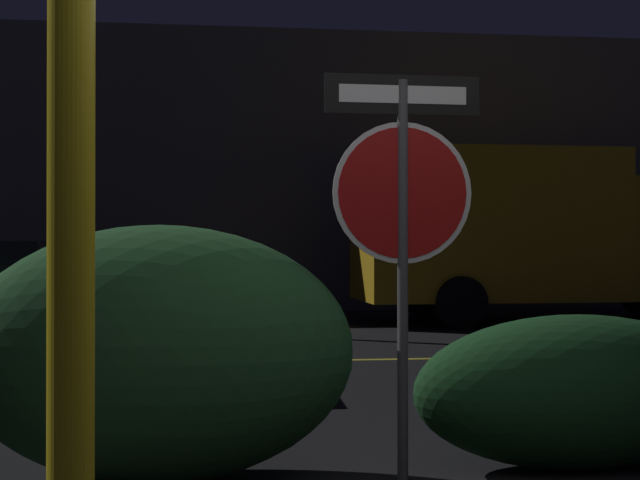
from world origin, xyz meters
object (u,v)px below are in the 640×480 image
yellow_pole_left (71,147)px  stop_sign (403,194)px  hedge_bush_3 (576,391)px  hedge_bush_2 (159,354)px  street_lamp (67,16)px  delivery_truck (563,230)px

yellow_pole_left → stop_sign: bearing=48.4°
hedge_bush_3 → stop_sign: bearing=-169.4°
hedge_bush_2 → street_lamp: size_ratio=0.29×
yellow_pole_left → hedge_bush_3: yellow_pole_left is taller
hedge_bush_2 → street_lamp: bearing=101.6°
street_lamp → yellow_pole_left: bearing=-81.1°
hedge_bush_2 → street_lamp: street_lamp is taller
hedge_bush_2 → stop_sign: bearing=-8.0°
stop_sign → yellow_pole_left: size_ratio=0.68×
stop_sign → delivery_truck: 11.24m
yellow_pole_left → street_lamp: (-1.86, 11.93, 3.46)m
stop_sign → hedge_bush_2: (-1.35, 0.19, -0.89)m
stop_sign → hedge_bush_3: (1.09, 0.20, -1.15)m
yellow_pole_left → hedge_bush_2: (0.19, 1.92, -0.94)m
stop_sign → street_lamp: bearing=107.1°
hedge_bush_2 → hedge_bush_3: 2.45m
stop_sign → delivery_truck: delivery_truck is taller
yellow_pole_left → street_lamp: street_lamp is taller
yellow_pole_left → delivery_truck: bearing=60.7°
yellow_pole_left → delivery_truck: size_ratio=0.47×
stop_sign → delivery_truck: size_ratio=0.32×
hedge_bush_2 → hedge_bush_3: size_ratio=1.11×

